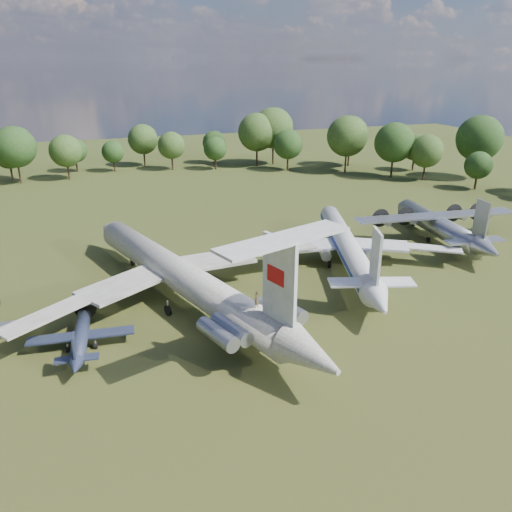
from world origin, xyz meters
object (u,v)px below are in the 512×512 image
object	(u,v)px
person_on_il62	(257,299)
tu104_jet	(347,251)
an12_transport	(438,228)
il62_airliner	(182,282)
small_prop_west	(81,340)

from	to	relation	value
person_on_il62	tu104_jet	bearing A→B (deg)	-168.87
tu104_jet	an12_transport	xyz separation A→B (m)	(20.36, 4.92, -0.15)
tu104_jet	an12_transport	world-z (taller)	tu104_jet
il62_airliner	tu104_jet	world-z (taller)	il62_airliner
an12_transport	person_on_il62	bearing A→B (deg)	-143.38
an12_transport	person_on_il62	xyz separation A→B (m)	(-41.44, -23.99, 4.37)
an12_transport	il62_airliner	bearing A→B (deg)	-162.40
il62_airliner	small_prop_west	world-z (taller)	il62_airliner
person_on_il62	il62_airliner	bearing A→B (deg)	-102.45
small_prop_west	person_on_il62	bearing A→B (deg)	-16.94
il62_airliner	tu104_jet	bearing A→B (deg)	-9.51
an12_transport	tu104_jet	bearing A→B (deg)	-159.86
tu104_jet	small_prop_west	world-z (taller)	tu104_jet
tu104_jet	small_prop_west	bearing A→B (deg)	-145.38
il62_airliner	person_on_il62	xyz separation A→B (m)	(5.01, -14.91, 3.71)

